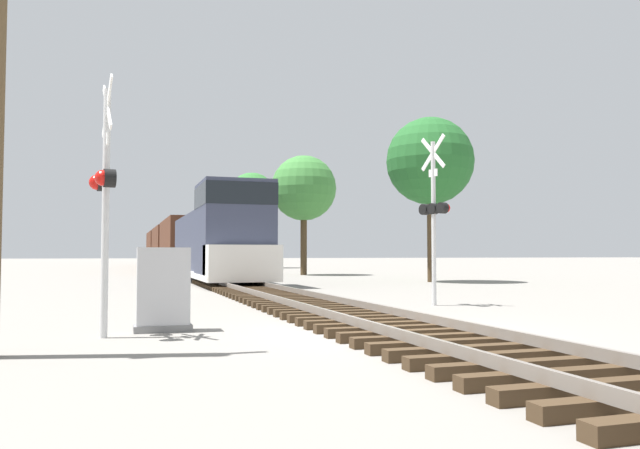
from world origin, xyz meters
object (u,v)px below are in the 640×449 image
at_px(freight_train, 177,246).
at_px(crossing_signal_far, 434,211).
at_px(tree_far_right, 430,161).
at_px(tree_deep_background, 252,198).
at_px(crossing_signal_near, 104,189).
at_px(relay_cabinet, 163,290).
at_px(tree_mid_background, 304,189).

bearing_deg(freight_train, crossing_signal_far, -84.67).
xyz_separation_m(crossing_signal_far, tree_far_right, (6.57, 12.66, 3.45)).
bearing_deg(tree_deep_background, crossing_signal_near, -104.20).
distance_m(relay_cabinet, tree_deep_background, 51.40).
height_order(crossing_signal_far, relay_cabinet, crossing_signal_far).
distance_m(freight_train, tree_mid_background, 15.64).
distance_m(crossing_signal_far, tree_mid_background, 24.89).
bearing_deg(tree_deep_background, tree_mid_background, -92.45).
bearing_deg(tree_deep_background, freight_train, -133.99).
distance_m(freight_train, tree_deep_background, 12.45).
height_order(tree_mid_background, tree_deep_background, tree_deep_background).
relative_size(crossing_signal_near, crossing_signal_far, 0.94).
bearing_deg(tree_mid_background, crossing_signal_near, -112.43).
distance_m(crossing_signal_far, relay_cabinet, 8.32).
bearing_deg(relay_cabinet, tree_far_right, 49.33).
bearing_deg(relay_cabinet, tree_mid_background, 68.90).
bearing_deg(crossing_signal_far, tree_mid_background, -22.60).
distance_m(tree_far_right, tree_mid_background, 12.19).
height_order(crossing_signal_near, crossing_signal_far, crossing_signal_far).
height_order(crossing_signal_near, relay_cabinet, crossing_signal_near).
height_order(crossing_signal_near, tree_deep_background, tree_deep_background).
bearing_deg(freight_train, tree_far_right, -68.19).
distance_m(crossing_signal_near, crossing_signal_far, 9.30).
distance_m(freight_train, tree_far_right, 27.50).
height_order(relay_cabinet, tree_mid_background, tree_mid_background).
bearing_deg(tree_far_right, freight_train, 111.81).
bearing_deg(tree_deep_background, relay_cabinet, -103.28).
bearing_deg(tree_mid_background, freight_train, 117.44).
bearing_deg(crossing_signal_near, tree_deep_background, 156.25).
height_order(crossing_signal_far, tree_deep_background, tree_deep_background).
relative_size(freight_train, crossing_signal_far, 13.07).
relative_size(tree_mid_background, tree_deep_background, 0.83).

